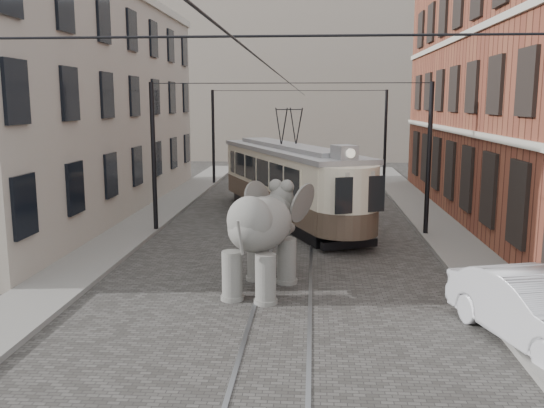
{
  "coord_description": "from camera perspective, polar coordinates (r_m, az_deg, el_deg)",
  "views": [
    {
      "loc": [
        0.76,
        -16.84,
        5.2
      ],
      "look_at": [
        -0.51,
        0.98,
        2.1
      ],
      "focal_mm": 38.58,
      "sensor_mm": 36.0,
      "label": 1
    }
  ],
  "objects": [
    {
      "name": "sidewalk_right",
      "position": [
        18.37,
        20.62,
        -7.01
      ],
      "size": [
        2.0,
        60.0,
        0.15
      ],
      "primitive_type": "cube",
      "color": "slate",
      "rests_on": "ground"
    },
    {
      "name": "distant_block",
      "position": [
        56.88,
        3.37,
        11.64
      ],
      "size": [
        28.0,
        10.0,
        14.0
      ],
      "primitive_type": "cube",
      "color": "gray",
      "rests_on": "ground"
    },
    {
      "name": "stucco_building",
      "position": [
        29.31,
        -19.84,
        8.88
      ],
      "size": [
        7.0,
        24.0,
        10.0
      ],
      "primitive_type": "cube",
      "color": "gray",
      "rests_on": "ground"
    },
    {
      "name": "tram",
      "position": [
        26.12,
        1.62,
        3.87
      ],
      "size": [
        7.32,
        12.51,
        4.96
      ],
      "primitive_type": null,
      "rotation": [
        0.0,
        0.0,
        0.41
      ],
      "color": "beige",
      "rests_on": "ground"
    },
    {
      "name": "tram_rails",
      "position": [
        17.64,
        1.43,
        -7.27
      ],
      "size": [
        1.54,
        80.0,
        0.02
      ],
      "primitive_type": null,
      "color": "slate",
      "rests_on": "ground"
    },
    {
      "name": "catenary",
      "position": [
        21.97,
        1.55,
        4.09
      ],
      "size": [
        11.0,
        30.2,
        6.0
      ],
      "primitive_type": null,
      "color": "black",
      "rests_on": "ground"
    },
    {
      "name": "sidewalk_left",
      "position": [
        19.04,
        -18.63,
        -6.3
      ],
      "size": [
        2.0,
        60.0,
        0.15
      ],
      "primitive_type": "cube",
      "color": "slate",
      "rests_on": "ground"
    },
    {
      "name": "parked_car",
      "position": [
        14.04,
        24.27,
        -9.42
      ],
      "size": [
        2.96,
        4.99,
        1.55
      ],
      "primitive_type": "imported",
      "rotation": [
        0.0,
        0.0,
        0.3
      ],
      "color": "#BCBCC1",
      "rests_on": "ground"
    },
    {
      "name": "elephant",
      "position": [
        16.16,
        -1.12,
        -3.49
      ],
      "size": [
        3.78,
        5.34,
        2.95
      ],
      "primitive_type": null,
      "rotation": [
        0.0,
        0.0,
        -0.25
      ],
      "color": "#5D5B56",
      "rests_on": "ground"
    },
    {
      "name": "ground",
      "position": [
        17.64,
        1.43,
        -7.3
      ],
      "size": [
        120.0,
        120.0,
        0.0
      ],
      "primitive_type": "plane",
      "color": "#464441"
    }
  ]
}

